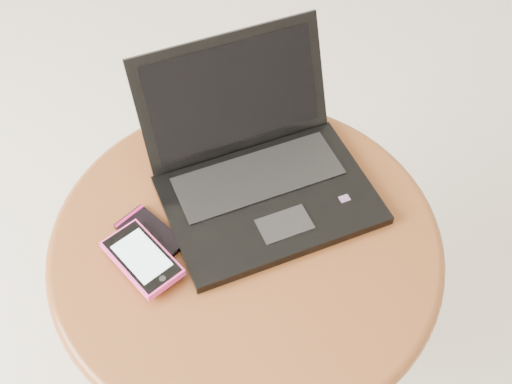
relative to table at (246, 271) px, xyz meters
name	(u,v)px	position (x,y,z in m)	size (l,w,h in m)	color
table	(246,271)	(0.00, 0.00, 0.00)	(0.62, 0.62, 0.49)	#4F1E0E
laptop	(259,169)	(0.05, 0.09, 0.14)	(0.34, 0.33, 0.20)	black
phone_black	(150,235)	(-0.14, 0.05, 0.11)	(0.10, 0.12, 0.01)	black
phone_pink	(142,258)	(-0.16, 0.00, 0.12)	(0.11, 0.14, 0.02)	#FD3C9E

